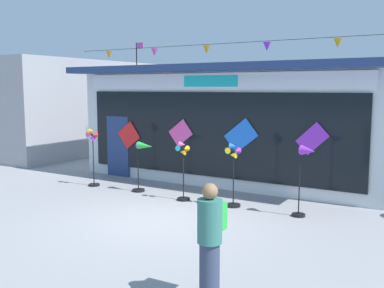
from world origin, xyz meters
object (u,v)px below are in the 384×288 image
object	(u,v)px
wind_spinner_left	(143,157)
wind_spinner_center_left	(183,166)
wind_spinner_center_right	(233,169)
wind_spinner_far_left	(93,152)
person_near_camera	(210,240)
wind_spinner_right	(305,167)
kite_shop_building	(245,121)

from	to	relation	value
wind_spinner_left	wind_spinner_center_left	bearing A→B (deg)	-8.33
wind_spinner_center_right	wind_spinner_far_left	bearing A→B (deg)	-179.50
wind_spinner_center_right	person_near_camera	bearing A→B (deg)	-67.63
wind_spinner_left	wind_spinner_right	xyz separation A→B (m)	(4.63, -0.07, 0.17)
wind_spinner_far_left	person_near_camera	xyz separation A→B (m)	(6.54, -4.61, -0.16)
wind_spinner_left	person_near_camera	size ratio (longest dim) A/B	0.85
wind_spinner_right	wind_spinner_center_right	bearing A→B (deg)	-178.85
wind_spinner_far_left	wind_spinner_center_right	xyz separation A→B (m)	(4.62, 0.04, -0.10)
wind_spinner_far_left	person_near_camera	size ratio (longest dim) A/B	1.03
kite_shop_building	wind_spinner_far_left	distance (m)	5.16
wind_spinner_left	wind_spinner_center_right	world-z (taller)	wind_spinner_center_right
wind_spinner_left	person_near_camera	world-z (taller)	person_near_camera
wind_spinner_far_left	kite_shop_building	bearing A→B (deg)	52.05
person_near_camera	kite_shop_building	bearing A→B (deg)	110.06
wind_spinner_center_left	wind_spinner_center_right	size ratio (longest dim) A/B	0.98
wind_spinner_center_left	wind_spinner_right	xyz separation A→B (m)	(3.18, 0.14, 0.27)
wind_spinner_left	wind_spinner_center_left	distance (m)	1.47
wind_spinner_right	wind_spinner_center_left	bearing A→B (deg)	-177.41
wind_spinner_far_left	wind_spinner_left	bearing A→B (deg)	4.66
person_near_camera	wind_spinner_far_left	bearing A→B (deg)	143.35
wind_spinner_left	wind_spinner_right	size ratio (longest dim) A/B	0.87
person_near_camera	wind_spinner_center_left	bearing A→B (deg)	124.60
wind_spinner_left	wind_spinner_center_right	xyz separation A→B (m)	(2.85, -0.10, -0.07)
wind_spinner_far_left	wind_spinner_left	distance (m)	1.78
kite_shop_building	wind_spinner_left	world-z (taller)	kite_shop_building
kite_shop_building	wind_spinner_right	distance (m)	5.16
wind_spinner_left	wind_spinner_center_right	bearing A→B (deg)	-2.10
kite_shop_building	person_near_camera	bearing A→B (deg)	-68.48
wind_spinner_center_right	person_near_camera	xyz separation A→B (m)	(1.91, -4.65, -0.05)
person_near_camera	wind_spinner_left	bearing A→B (deg)	133.56
wind_spinner_left	person_near_camera	xyz separation A→B (m)	(4.76, -4.76, -0.12)
kite_shop_building	person_near_camera	world-z (taller)	kite_shop_building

